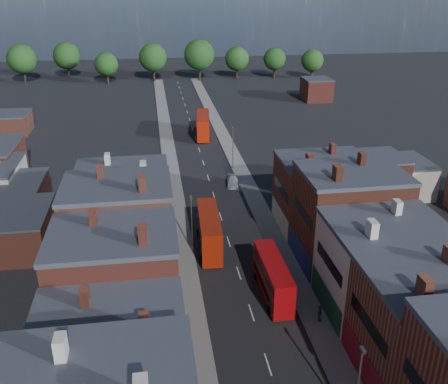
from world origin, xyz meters
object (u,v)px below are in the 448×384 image
object	(u,v)px
ped_1	(180,305)
ped_3	(320,313)
bus_0	(209,231)
bus_1	(273,277)
bus_2	(203,125)
car_2	(210,229)
car_3	(233,182)

from	to	relation	value
ped_1	ped_3	world-z (taller)	ped_3
bus_0	bus_1	bearing A→B (deg)	-60.85
bus_2	ped_3	world-z (taller)	bus_2
bus_0	bus_1	size ratio (longest dim) A/B	1.11
car_2	ped_1	distance (m)	19.03
bus_0	ped_1	xyz separation A→B (m)	(-4.85, -13.60, -1.61)
ped_1	car_3	bearing A→B (deg)	-113.44
car_2	car_3	size ratio (longest dim) A/B	0.83
bus_1	bus_0	bearing A→B (deg)	116.01
bus_1	ped_1	size ratio (longest dim) A/B	5.58
ped_1	ped_3	bearing A→B (deg)	161.10
ped_3	car_3	bearing A→B (deg)	28.62
bus_2	ped_1	xyz separation A→B (m)	(-9.60, -64.11, -1.72)
car_2	ped_3	bearing A→B (deg)	-60.60
bus_1	car_2	bearing A→B (deg)	107.06
bus_1	ped_3	bearing A→B (deg)	-55.05
ped_3	bus_1	bearing A→B (deg)	59.48
car_3	ped_1	distance (m)	36.59
bus_1	ped_3	world-z (taller)	bus_1
bus_2	car_3	size ratio (longest dim) A/B	2.61
ped_3	bus_2	bearing A→B (deg)	28.25
car_3	ped_3	bearing A→B (deg)	-77.81
bus_0	bus_1	xyz separation A→B (m)	(5.87, -11.78, -0.24)
ped_1	car_2	bearing A→B (deg)	-112.07
bus_0	ped_3	size ratio (longest dim) A/B	6.04
car_2	ped_3	distance (m)	23.56
bus_1	ped_3	size ratio (longest dim) A/B	5.44
car_3	ped_1	size ratio (longest dim) A/B	2.48
bus_0	bus_2	xyz separation A→B (m)	(4.75, 50.50, 0.10)
car_2	car_3	xyz separation A→B (m)	(5.95, 16.54, 0.14)
car_3	car_2	bearing A→B (deg)	-102.18
car_2	bus_0	bearing A→B (deg)	-91.71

